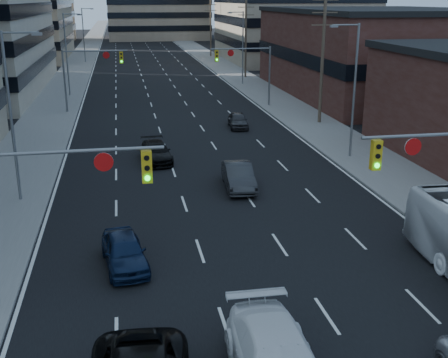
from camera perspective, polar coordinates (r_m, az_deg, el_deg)
road_surface at (r=140.64m, az=-8.68°, el=13.41°), size 18.00×300.00×0.02m
sidewalk_left at (r=140.71m, az=-13.48°, el=13.16°), size 5.00×300.00×0.15m
sidewalk_right at (r=141.49m, az=-3.89°, el=13.62°), size 5.00×300.00×0.15m
office_left_far at (r=111.85m, az=-21.10°, el=15.46°), size 20.00×30.00×16.00m
storefront_right_mid at (r=66.98m, az=15.45°, el=12.11°), size 20.00×30.00×9.00m
office_right_far at (r=102.65m, az=6.72°, el=15.81°), size 22.00×28.00×14.00m
bg_block_left at (r=151.94m, az=-20.08°, el=16.67°), size 24.00×24.00×20.00m
bg_block_right at (r=144.98m, az=4.46°, el=16.05°), size 22.00×22.00×12.00m
signal_near_left at (r=19.37m, az=-17.70°, el=-1.66°), size 6.59×0.33×6.00m
signal_far_left at (r=55.58m, az=-13.57°, el=10.98°), size 6.09×0.33×6.00m
signal_far_right at (r=56.90m, az=2.37°, el=11.60°), size 6.09×0.33×6.00m
utility_pole_block at (r=49.42m, az=9.98°, el=12.12°), size 2.20×0.28×11.00m
utility_pole_midblock at (r=78.18m, az=2.23°, el=14.40°), size 2.20×0.28×11.00m
utility_pole_distant at (r=107.62m, az=-1.37°, el=15.36°), size 2.20×0.28×11.00m
streetlight_left_near at (r=31.15m, az=-20.62°, el=6.63°), size 2.03×0.22×9.00m
streetlight_left_mid at (r=65.62m, az=-15.60°, el=12.47°), size 2.03×0.22×9.00m
streetlight_left_far at (r=100.46m, az=-14.01°, el=14.26°), size 2.03×0.22×9.00m
streetlight_right_near at (r=38.68m, az=12.92°, el=9.31°), size 2.03×0.22×9.00m
streetlight_right_far at (r=71.99m, az=1.80°, el=13.52°), size 2.03×0.22×9.00m
sedan_blue at (r=23.43m, az=-10.09°, el=-7.24°), size 2.13×4.20×1.37m
sedan_grey_center at (r=32.41m, az=1.48°, el=0.29°), size 1.82×4.51×1.46m
sedan_black_far at (r=38.08m, az=-6.93°, el=2.73°), size 2.16×4.63×1.31m
sedan_grey_right at (r=47.93m, az=1.42°, el=5.98°), size 1.81×3.85×1.28m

